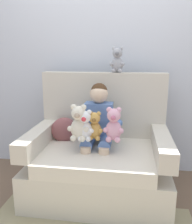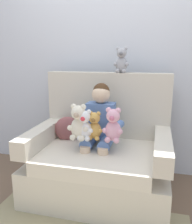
{
  "view_description": "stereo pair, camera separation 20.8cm",
  "coord_description": "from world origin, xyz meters",
  "px_view_note": "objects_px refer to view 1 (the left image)",
  "views": [
    {
      "loc": [
        0.28,
        -2.06,
        1.3
      ],
      "look_at": [
        -0.02,
        -0.05,
        0.82
      ],
      "focal_mm": 38.62,
      "sensor_mm": 36.0,
      "label": 1
    },
    {
      "loc": [
        0.49,
        -2.01,
        1.3
      ],
      "look_at": [
        -0.02,
        -0.05,
        0.82
      ],
      "focal_mm": 38.62,
      "sensor_mm": 36.0,
      "label": 2
    }
  ],
  "objects_px": {
    "seated_child": "(98,124)",
    "plush_grey_on_backrest": "(117,61)",
    "throw_pillow": "(64,130)",
    "armchair": "(99,158)",
    "plush_honey": "(95,126)",
    "plush_pink": "(114,125)",
    "plush_cream": "(79,124)",
    "plush_white": "(85,126)"
  },
  "relations": [
    {
      "from": "seated_child",
      "to": "throw_pillow",
      "type": "relative_size",
      "value": 3.17
    },
    {
      "from": "plush_cream",
      "to": "plush_honey",
      "type": "relative_size",
      "value": 1.26
    },
    {
      "from": "seated_child",
      "to": "plush_grey_on_backrest",
      "type": "relative_size",
      "value": 3.27
    },
    {
      "from": "plush_white",
      "to": "plush_honey",
      "type": "xyz_separation_m",
      "value": [
        0.08,
        0.03,
        -0.01
      ]
    },
    {
      "from": "armchair",
      "to": "throw_pillow",
      "type": "xyz_separation_m",
      "value": [
        -0.37,
        0.11,
        0.22
      ]
    },
    {
      "from": "plush_honey",
      "to": "plush_cream",
      "type": "bearing_deg",
      "value": -153.08
    },
    {
      "from": "armchair",
      "to": "seated_child",
      "type": "height_order",
      "value": "armchair"
    },
    {
      "from": "plush_cream",
      "to": "armchair",
      "type": "bearing_deg",
      "value": 60.63
    },
    {
      "from": "seated_child",
      "to": "plush_honey",
      "type": "bearing_deg",
      "value": -101.85
    },
    {
      "from": "plush_white",
      "to": "plush_cream",
      "type": "relative_size",
      "value": 0.86
    },
    {
      "from": "plush_white",
      "to": "plush_grey_on_backrest",
      "type": "xyz_separation_m",
      "value": [
        0.24,
        0.47,
        0.54
      ]
    },
    {
      "from": "throw_pillow",
      "to": "plush_white",
      "type": "bearing_deg",
      "value": -45.62
    },
    {
      "from": "plush_cream",
      "to": "plush_grey_on_backrest",
      "type": "distance_m",
      "value": 0.76
    },
    {
      "from": "seated_child",
      "to": "throw_pillow",
      "type": "distance_m",
      "value": 0.38
    },
    {
      "from": "armchair",
      "to": "plush_cream",
      "type": "xyz_separation_m",
      "value": [
        -0.16,
        -0.16,
        0.38
      ]
    },
    {
      "from": "plush_pink",
      "to": "armchair",
      "type": "bearing_deg",
      "value": 112.81
    },
    {
      "from": "plush_pink",
      "to": "throw_pillow",
      "type": "height_order",
      "value": "plush_pink"
    },
    {
      "from": "plush_white",
      "to": "plush_grey_on_backrest",
      "type": "distance_m",
      "value": 0.76
    },
    {
      "from": "seated_child",
      "to": "plush_grey_on_backrest",
      "type": "xyz_separation_m",
      "value": [
        0.15,
        0.3,
        0.57
      ]
    },
    {
      "from": "plush_white",
      "to": "plush_cream",
      "type": "xyz_separation_m",
      "value": [
        -0.05,
        -0.0,
        0.02
      ]
    },
    {
      "from": "plush_cream",
      "to": "plush_grey_on_backrest",
      "type": "height_order",
      "value": "plush_grey_on_backrest"
    },
    {
      "from": "plush_pink",
      "to": "plush_cream",
      "type": "height_order",
      "value": "plush_cream"
    },
    {
      "from": "throw_pillow",
      "to": "plush_honey",
      "type": "bearing_deg",
      "value": -34.38
    },
    {
      "from": "seated_child",
      "to": "plush_grey_on_backrest",
      "type": "distance_m",
      "value": 0.66
    },
    {
      "from": "plush_honey",
      "to": "plush_white",
      "type": "bearing_deg",
      "value": -145.25
    },
    {
      "from": "seated_child",
      "to": "plush_white",
      "type": "relative_size",
      "value": 3.03
    },
    {
      "from": "armchair",
      "to": "throw_pillow",
      "type": "distance_m",
      "value": 0.45
    },
    {
      "from": "plush_honey",
      "to": "seated_child",
      "type": "bearing_deg",
      "value": 97.95
    },
    {
      "from": "plush_white",
      "to": "plush_honey",
      "type": "bearing_deg",
      "value": 36.68
    },
    {
      "from": "seated_child",
      "to": "plush_pink",
      "type": "xyz_separation_m",
      "value": [
        0.16,
        -0.16,
        0.04
      ]
    },
    {
      "from": "plush_grey_on_backrest",
      "to": "throw_pillow",
      "type": "xyz_separation_m",
      "value": [
        -0.5,
        -0.21,
        -0.68
      ]
    },
    {
      "from": "plush_cream",
      "to": "throw_pillow",
      "type": "xyz_separation_m",
      "value": [
        -0.21,
        0.27,
        -0.16
      ]
    },
    {
      "from": "seated_child",
      "to": "plush_cream",
      "type": "relative_size",
      "value": 2.61
    },
    {
      "from": "plush_honey",
      "to": "plush_grey_on_backrest",
      "type": "xyz_separation_m",
      "value": [
        0.16,
        0.44,
        0.55
      ]
    },
    {
      "from": "plush_white",
      "to": "seated_child",
      "type": "bearing_deg",
      "value": 76.27
    },
    {
      "from": "plush_grey_on_backrest",
      "to": "seated_child",
      "type": "bearing_deg",
      "value": -112.81
    },
    {
      "from": "plush_cream",
      "to": "throw_pillow",
      "type": "distance_m",
      "value": 0.38
    },
    {
      "from": "throw_pillow",
      "to": "armchair",
      "type": "bearing_deg",
      "value": -16.73
    },
    {
      "from": "seated_child",
      "to": "plush_white",
      "type": "distance_m",
      "value": 0.2
    },
    {
      "from": "seated_child",
      "to": "throw_pillow",
      "type": "height_order",
      "value": "seated_child"
    },
    {
      "from": "plush_honey",
      "to": "plush_grey_on_backrest",
      "type": "bearing_deg",
      "value": 81.86
    },
    {
      "from": "seated_child",
      "to": "plush_pink",
      "type": "distance_m",
      "value": 0.22
    }
  ]
}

